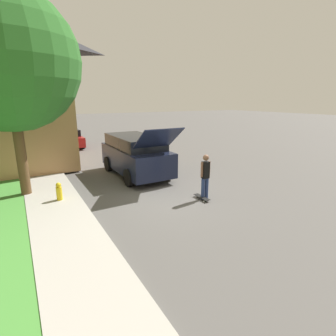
# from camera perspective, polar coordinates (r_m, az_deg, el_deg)

# --- Properties ---
(ground_plane) EXTENTS (120.00, 120.00, 0.00)m
(ground_plane) POSITION_cam_1_polar(r_m,az_deg,el_deg) (9.94, -1.30, -6.39)
(ground_plane) COLOR #54514F
(sidewalk) EXTENTS (1.80, 80.00, 0.10)m
(sidewalk) POSITION_cam_1_polar(r_m,az_deg,el_deg) (14.59, -25.80, -0.76)
(sidewalk) COLOR #ADA89E
(sidewalk) RESTS_ON ground_plane
(lawn_tree_near) EXTENTS (4.81, 4.81, 7.17)m
(lawn_tree_near) POSITION_cam_1_polar(r_m,az_deg,el_deg) (10.95, -31.58, 19.27)
(lawn_tree_near) COLOR brown
(lawn_tree_near) RESTS_ON lawn
(suv_parked) EXTENTS (2.10, 5.19, 2.53)m
(suv_parked) POSITION_cam_1_polar(r_m,az_deg,el_deg) (12.61, -7.09, 2.93)
(suv_parked) COLOR black
(suv_parked) RESTS_ON ground_plane
(car_down_street) EXTENTS (1.88, 4.18, 1.37)m
(car_down_street) POSITION_cam_1_polar(r_m,az_deg,el_deg) (21.61, -20.99, 6.04)
(car_down_street) COLOR maroon
(car_down_street) RESTS_ON ground_plane
(skateboarder) EXTENTS (0.41, 0.22, 1.68)m
(skateboarder) POSITION_cam_1_polar(r_m,az_deg,el_deg) (9.60, 8.12, -1.46)
(skateboarder) COLOR navy
(skateboarder) RESTS_ON ground_plane
(skateboard) EXTENTS (0.21, 0.78, 0.10)m
(skateboard) POSITION_cam_1_polar(r_m,az_deg,el_deg) (9.79, 7.37, -6.34)
(skateboard) COLOR black
(skateboard) RESTS_ON ground_plane
(fire_hydrant) EXTENTS (0.20, 0.20, 0.64)m
(fire_hydrant) POSITION_cam_1_polar(r_m,az_deg,el_deg) (10.09, -22.63, -4.74)
(fire_hydrant) COLOR gold
(fire_hydrant) RESTS_ON sidewalk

